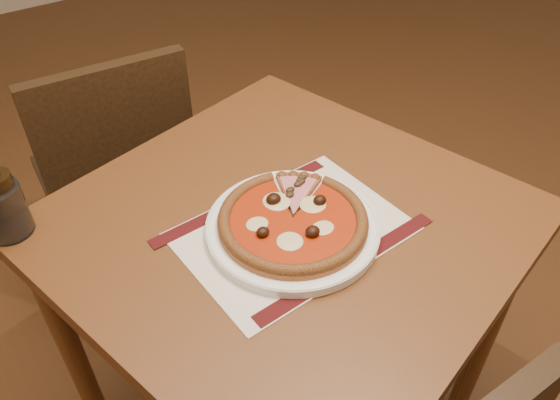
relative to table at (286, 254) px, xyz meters
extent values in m
cube|color=#512E17|center=(0.93, 0.40, -0.66)|extent=(5.00, 6.00, 0.02)
cube|color=brown|center=(0.00, 0.00, 0.08)|extent=(0.96, 0.96, 0.04)
cylinder|color=brown|center=(0.42, -0.26, -0.29)|extent=(0.05, 0.05, 0.71)
cylinder|color=brown|center=(-0.42, 0.26, -0.29)|extent=(0.05, 0.05, 0.71)
cylinder|color=brown|center=(0.26, 0.42, -0.29)|extent=(0.05, 0.05, 0.71)
cube|color=black|center=(-0.10, 0.76, -0.23)|extent=(0.43, 0.43, 0.04)
cylinder|color=black|center=(0.08, 0.92, -0.45)|extent=(0.03, 0.03, 0.40)
cylinder|color=black|center=(-0.26, 0.94, -0.45)|extent=(0.03, 0.03, 0.40)
cylinder|color=black|center=(0.06, 0.57, -0.45)|extent=(0.03, 0.03, 0.40)
cylinder|color=black|center=(-0.29, 0.60, -0.45)|extent=(0.03, 0.03, 0.40)
cube|color=black|center=(-0.12, 0.57, 0.00)|extent=(0.41, 0.07, 0.42)
cube|color=beige|center=(-0.01, -0.04, 0.10)|extent=(0.41, 0.30, 0.00)
cylinder|color=white|center=(-0.01, -0.04, 0.11)|extent=(0.32, 0.32, 0.02)
cylinder|color=#AC5A29|center=(-0.01, -0.04, 0.13)|extent=(0.27, 0.27, 0.01)
torus|color=brown|center=(-0.01, -0.04, 0.13)|extent=(0.27, 0.27, 0.02)
cylinder|color=#8D2906|center=(-0.01, -0.04, 0.13)|extent=(0.23, 0.23, 0.00)
ellipsoid|color=beige|center=(-0.01, 0.01, 0.14)|extent=(0.05, 0.04, 0.01)
ellipsoid|color=beige|center=(-0.09, -0.01, 0.14)|extent=(0.05, 0.04, 0.01)
ellipsoid|color=beige|center=(-0.05, -0.08, 0.14)|extent=(0.05, 0.04, 0.01)
ellipsoid|color=beige|center=(0.03, -0.11, 0.14)|extent=(0.05, 0.04, 0.01)
ellipsoid|color=beige|center=(0.04, -0.03, 0.14)|extent=(0.05, 0.04, 0.01)
ellipsoid|color=black|center=(-0.02, 0.02, 0.15)|extent=(0.03, 0.02, 0.02)
ellipsoid|color=black|center=(-0.10, -0.04, 0.15)|extent=(0.03, 0.02, 0.02)
ellipsoid|color=black|center=(-0.01, -0.10, 0.15)|extent=(0.03, 0.02, 0.02)
ellipsoid|color=black|center=(0.08, -0.03, 0.15)|extent=(0.03, 0.02, 0.02)
ellipsoid|color=#352313|center=(0.04, 0.00, 0.14)|extent=(0.02, 0.01, 0.01)
ellipsoid|color=#352313|center=(0.06, 0.03, 0.14)|extent=(0.02, 0.01, 0.01)
ellipsoid|color=#352313|center=(0.03, 0.00, 0.14)|extent=(0.02, 0.01, 0.01)
ellipsoid|color=#352313|center=(0.05, 0.04, 0.14)|extent=(0.02, 0.01, 0.01)
ellipsoid|color=#352313|center=(0.02, 0.01, 0.14)|extent=(0.02, 0.01, 0.01)
ellipsoid|color=#352313|center=(0.04, 0.05, 0.14)|extent=(0.02, 0.01, 0.01)
ellipsoid|color=#352313|center=(0.02, 0.01, 0.14)|extent=(0.02, 0.01, 0.01)
cylinder|color=white|center=(-0.43, 0.27, 0.15)|extent=(0.09, 0.09, 0.10)
cylinder|color=#36220D|center=(-0.43, 0.27, 0.16)|extent=(0.05, 0.05, 0.13)
camera|label=1|loc=(-0.45, -0.61, 0.80)|focal=35.00mm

